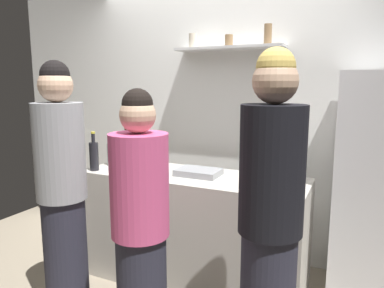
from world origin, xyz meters
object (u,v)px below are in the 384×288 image
object	(u,v)px
utensil_holder	(144,164)
wine_bottle_green_glass	(272,176)
person_grey_hoodie	(62,191)
refrigerator	(381,192)
wine_bottle_amber_glass	(127,150)
water_bottle_plastic	(111,154)
wine_bottle_dark_glass	(94,155)
person_blonde	(270,222)
wine_bottle_pale_glass	(277,162)
baking_pan	(198,172)
person_pink_top	(141,229)

from	to	relation	value
utensil_holder	wine_bottle_green_glass	size ratio (longest dim) A/B	0.70
utensil_holder	person_grey_hoodie	size ratio (longest dim) A/B	0.13
refrigerator	wine_bottle_amber_glass	distance (m)	2.10
water_bottle_plastic	person_grey_hoodie	bearing A→B (deg)	-79.06
refrigerator	water_bottle_plastic	xyz separation A→B (m)	(-2.16, -0.30, 0.16)
wine_bottle_dark_glass	person_blonde	distance (m)	1.68
wine_bottle_amber_glass	water_bottle_plastic	size ratio (longest dim) A/B	1.42
refrigerator	wine_bottle_pale_glass	size ratio (longest dim) A/B	5.16
utensil_holder	wine_bottle_amber_glass	xyz separation A→B (m)	(-0.32, 0.21, 0.06)
refrigerator	wine_bottle_dark_glass	distance (m)	2.24
wine_bottle_pale_glass	water_bottle_plastic	world-z (taller)	wine_bottle_pale_glass
utensil_holder	person_grey_hoodie	distance (m)	0.71
baking_pan	refrigerator	bearing A→B (deg)	12.84
water_bottle_plastic	person_blonde	xyz separation A→B (m)	(1.59, -0.72, -0.11)
wine_bottle_amber_glass	person_pink_top	world-z (taller)	person_pink_top
wine_bottle_green_glass	wine_bottle_amber_glass	world-z (taller)	wine_bottle_amber_glass
wine_bottle_green_glass	person_pink_top	bearing A→B (deg)	-135.81
wine_bottle_dark_glass	person_pink_top	distance (m)	1.12
wine_bottle_dark_glass	person_blonde	world-z (taller)	person_blonde
person_grey_hoodie	wine_bottle_amber_glass	bearing A→B (deg)	7.91
refrigerator	wine_bottle_dark_glass	xyz separation A→B (m)	(-2.17, -0.51, 0.18)
utensil_holder	person_grey_hoodie	world-z (taller)	person_grey_hoodie
person_blonde	wine_bottle_green_glass	bearing A→B (deg)	107.60
water_bottle_plastic	person_pink_top	bearing A→B (deg)	-44.92
baking_pan	person_grey_hoodie	size ratio (longest dim) A/B	0.19
person_grey_hoodie	utensil_holder	bearing A→B (deg)	-17.46
refrigerator	baking_pan	bearing A→B (deg)	-167.16
person_grey_hoodie	person_blonde	world-z (taller)	person_blonde
wine_bottle_amber_glass	person_blonde	bearing A→B (deg)	-29.47
utensil_holder	person_blonde	size ratio (longest dim) A/B	0.13
water_bottle_plastic	baking_pan	bearing A→B (deg)	-0.07
utensil_holder	person_pink_top	xyz separation A→B (m)	(0.47, -0.78, -0.19)
baking_pan	utensil_holder	xyz separation A→B (m)	(-0.46, -0.08, 0.04)
utensil_holder	water_bottle_plastic	size ratio (longest dim) A/B	0.97
baking_pan	utensil_holder	bearing A→B (deg)	-170.31
wine_bottle_green_glass	person_grey_hoodie	world-z (taller)	person_grey_hoodie
utensil_holder	wine_bottle_amber_glass	bearing A→B (deg)	146.56
utensil_holder	wine_bottle_pale_glass	xyz separation A→B (m)	(1.04, 0.27, 0.06)
water_bottle_plastic	wine_bottle_dark_glass	bearing A→B (deg)	-93.02
wine_bottle_pale_glass	water_bottle_plastic	size ratio (longest dim) A/B	1.42
refrigerator	person_blonde	xyz separation A→B (m)	(-0.57, -1.02, 0.05)
wine_bottle_pale_glass	water_bottle_plastic	bearing A→B (deg)	-172.41
wine_bottle_green_glass	person_pink_top	distance (m)	0.90
wine_bottle_green_glass	baking_pan	bearing A→B (deg)	158.27
refrigerator	person_grey_hoodie	distance (m)	2.27
wine_bottle_green_glass	wine_bottle_dark_glass	bearing A→B (deg)	178.57
baking_pan	wine_bottle_pale_glass	world-z (taller)	wine_bottle_pale_glass
utensil_holder	person_grey_hoodie	xyz separation A→B (m)	(-0.25, -0.66, -0.08)
baking_pan	wine_bottle_amber_glass	xyz separation A→B (m)	(-0.78, 0.13, 0.10)
utensil_holder	water_bottle_plastic	bearing A→B (deg)	168.70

